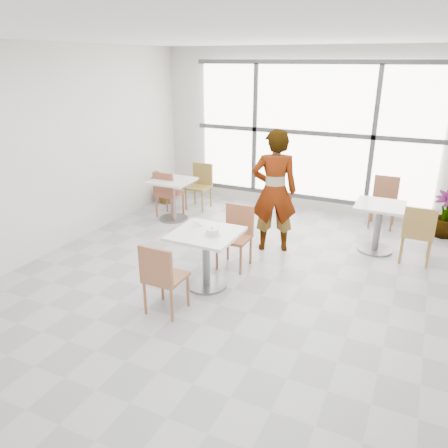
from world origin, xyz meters
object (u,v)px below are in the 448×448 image
at_px(chair_far, 237,232).
at_px(bg_chair_right_near, 418,231).
at_px(main_table, 206,249).
at_px(chair_near, 162,275).
at_px(oatmeal_bowl, 213,232).
at_px(bg_table_right, 378,221).
at_px(coffee_cup, 196,223).
at_px(bg_table_left, 173,194).
at_px(bg_chair_left_far, 200,183).
at_px(bg_chair_left_near, 167,191).
at_px(plant_left, 167,186).
at_px(person, 274,191).
at_px(bg_chair_right_far, 384,198).
at_px(plant_right, 446,214).

height_order(chair_far, bg_chair_right_near, same).
bearing_deg(main_table, bg_chair_right_near, 38.04).
xyz_separation_m(chair_near, oatmeal_bowl, (0.26, 0.76, 0.29)).
distance_m(oatmeal_bowl, bg_table_right, 2.76).
relative_size(chair_near, bg_chair_right_near, 1.00).
height_order(main_table, bg_chair_right_near, bg_chair_right_near).
relative_size(coffee_cup, bg_chair_right_near, 0.18).
bearing_deg(oatmeal_bowl, bg_table_left, 132.37).
xyz_separation_m(chair_far, bg_chair_left_far, (-1.68, 2.04, 0.00)).
relative_size(oatmeal_bowl, bg_table_right, 0.28).
relative_size(main_table, chair_far, 0.92).
bearing_deg(bg_table_right, bg_chair_left_far, 168.60).
distance_m(main_table, coffee_cup, 0.37).
distance_m(bg_chair_left_near, plant_left, 0.91).
bearing_deg(bg_chair_left_near, bg_chair_right_near, 178.15).
distance_m(chair_near, person, 2.38).
height_order(coffee_cup, bg_chair_right_near, bg_chair_right_near).
height_order(oatmeal_bowl, plant_left, oatmeal_bowl).
bearing_deg(person, chair_near, 54.78).
distance_m(chair_far, bg_table_left, 2.18).
height_order(coffee_cup, bg_table_left, coffee_cup).
bearing_deg(chair_near, chair_far, -98.80).
height_order(chair_near, bg_table_left, chair_near).
distance_m(chair_near, coffee_cup, 1.00).
height_order(chair_near, bg_chair_left_near, same).
relative_size(chair_far, bg_chair_right_near, 1.00).
bearing_deg(bg_chair_right_near, chair_far, 26.08).
bearing_deg(bg_table_right, person, -157.19).
distance_m(main_table, oatmeal_bowl, 0.30).
bearing_deg(main_table, coffee_cup, 143.87).
xyz_separation_m(bg_table_left, plant_left, (-0.63, 0.81, -0.13)).
relative_size(chair_near, bg_table_left, 1.16).
bearing_deg(bg_chair_right_near, person, 10.81).
relative_size(oatmeal_bowl, bg_chair_left_far, 0.24).
bearing_deg(bg_table_right, main_table, -131.08).
height_order(oatmeal_bowl, bg_chair_right_far, bg_chair_right_far).
height_order(plant_left, plant_right, plant_right).
bearing_deg(chair_far, bg_table_left, 145.95).
bearing_deg(bg_chair_left_near, coffee_cup, 131.54).
height_order(coffee_cup, person, person).
relative_size(coffee_cup, bg_table_right, 0.21).
relative_size(person, plant_right, 2.39).
bearing_deg(chair_near, bg_chair_left_near, -58.63).
xyz_separation_m(chair_near, person, (0.52, 2.28, 0.43)).
relative_size(chair_near, oatmeal_bowl, 4.14).
bearing_deg(bg_chair_right_far, plant_right, -6.32).
relative_size(coffee_cup, plant_left, 0.23).
distance_m(bg_table_right, bg_chair_left_near, 3.69).
bearing_deg(bg_chair_left_far, chair_far, -50.62).
distance_m(bg_table_right, plant_right, 1.43).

